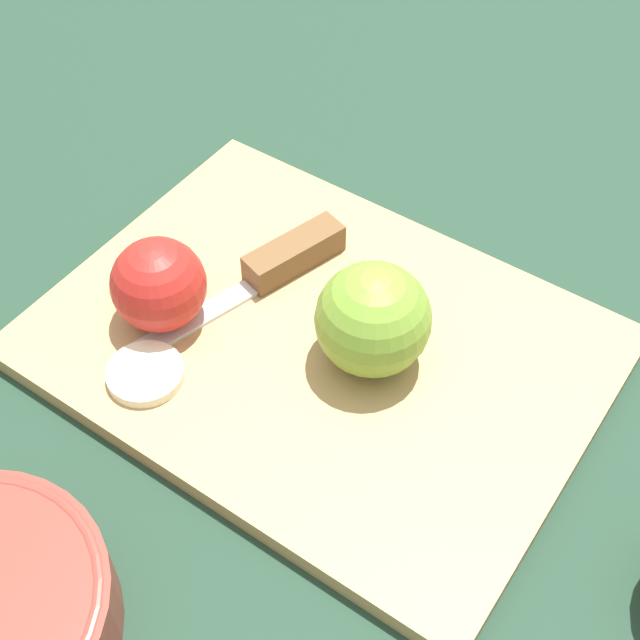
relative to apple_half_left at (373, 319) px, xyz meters
name	(u,v)px	position (x,y,z in m)	size (l,w,h in m)	color
ground_plane	(320,353)	(0.03, 0.01, -0.05)	(4.00, 4.00, 0.00)	#1E3828
cutting_board	(320,346)	(0.03, 0.01, -0.05)	(0.42, 0.34, 0.01)	tan
apple_half_left	(373,319)	(0.00, 0.00, 0.00)	(0.08, 0.08, 0.08)	olive
apple_half_right	(159,285)	(0.12, 0.08, -0.01)	(0.07, 0.07, 0.07)	red
knife	(284,260)	(0.10, -0.01, -0.03)	(0.04, 0.18, 0.02)	silver
apple_slice	(145,374)	(0.09, 0.12, -0.03)	(0.05, 0.05, 0.01)	#EFE5C6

